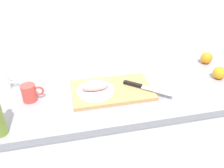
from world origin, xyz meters
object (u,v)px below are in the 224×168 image
fish_fillet (95,87)px  coffee_mug_0 (30,93)px  chef_knife (142,86)px  orange_0 (206,58)px  coffee_mug_1 (2,81)px  white_plate (95,91)px  cutting_board (112,90)px

fish_fillet → coffee_mug_0: (-0.34, 0.03, -0.01)m
fish_fillet → chef_knife: (0.26, -0.02, -0.02)m
orange_0 → coffee_mug_1: bearing=-177.8°
white_plate → coffee_mug_0: (-0.34, 0.03, 0.02)m
cutting_board → coffee_mug_0: 0.44m
chef_knife → coffee_mug_1: bearing=-154.2°
cutting_board → coffee_mug_1: coffee_mug_1 is taller
cutting_board → chef_knife: chef_knife is taller
cutting_board → fish_fillet: 0.10m
coffee_mug_0 → chef_knife: bearing=-4.0°
white_plate → chef_knife: (0.26, -0.02, 0.00)m
fish_fillet → white_plate: bearing=90.0°
fish_fillet → chef_knife: fish_fillet is taller
cutting_board → white_plate: white_plate is taller
coffee_mug_0 → coffee_mug_1: (-0.16, 0.14, 0.01)m
fish_fillet → orange_0: size_ratio=1.91×
chef_knife → coffee_mug_0: 0.60m
orange_0 → chef_knife: bearing=-156.7°
chef_knife → cutting_board: bearing=-150.2°
chef_knife → coffee_mug_0: coffee_mug_0 is taller
chef_knife → white_plate: bearing=-143.9°
coffee_mug_0 → orange_0: bearing=9.6°
cutting_board → orange_0: 0.74m
cutting_board → coffee_mug_0: coffee_mug_0 is taller
chef_knife → orange_0: 0.60m
chef_knife → fish_fillet: bearing=-143.9°
cutting_board → chef_knife: 0.17m
white_plate → coffee_mug_1: (-0.50, 0.17, 0.03)m
coffee_mug_0 → coffee_mug_1: 0.21m
fish_fillet → coffee_mug_1: (-0.50, 0.17, 0.00)m
white_plate → coffee_mug_1: 0.53m
coffee_mug_0 → fish_fillet: bearing=-4.4°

